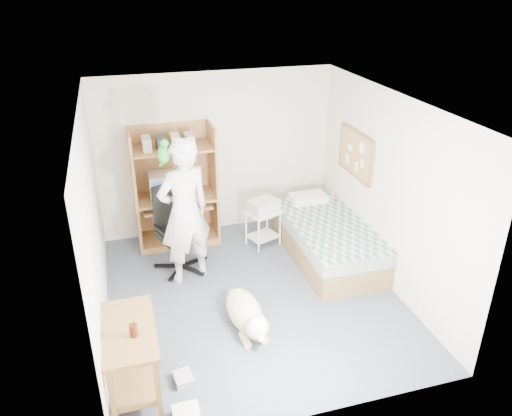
# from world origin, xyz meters

# --- Properties ---
(floor) EXTENTS (4.00, 4.00, 0.00)m
(floor) POSITION_xyz_m (0.00, 0.00, 0.00)
(floor) COLOR #404857
(floor) RESTS_ON ground
(wall_back) EXTENTS (3.60, 0.02, 2.50)m
(wall_back) POSITION_xyz_m (0.00, 2.00, 1.25)
(wall_back) COLOR beige
(wall_back) RESTS_ON floor
(wall_right) EXTENTS (0.02, 4.00, 2.50)m
(wall_right) POSITION_xyz_m (1.80, 0.00, 1.25)
(wall_right) COLOR beige
(wall_right) RESTS_ON floor
(wall_left) EXTENTS (0.02, 4.00, 2.50)m
(wall_left) POSITION_xyz_m (-1.80, 0.00, 1.25)
(wall_left) COLOR beige
(wall_left) RESTS_ON floor
(ceiling) EXTENTS (3.60, 4.00, 0.02)m
(ceiling) POSITION_xyz_m (0.00, 0.00, 2.50)
(ceiling) COLOR white
(ceiling) RESTS_ON wall_back
(computer_hutch) EXTENTS (1.20, 0.63, 1.80)m
(computer_hutch) POSITION_xyz_m (-0.70, 1.74, 0.82)
(computer_hutch) COLOR brown
(computer_hutch) RESTS_ON floor
(bed) EXTENTS (1.02, 2.02, 0.66)m
(bed) POSITION_xyz_m (1.30, 0.62, 0.29)
(bed) COLOR brown
(bed) RESTS_ON floor
(side_desk) EXTENTS (0.50, 1.00, 0.75)m
(side_desk) POSITION_xyz_m (-1.55, -1.20, 0.49)
(side_desk) COLOR brown
(side_desk) RESTS_ON floor
(corkboard) EXTENTS (0.04, 0.94, 0.66)m
(corkboard) POSITION_xyz_m (1.77, 0.90, 1.45)
(corkboard) COLOR #A26D48
(corkboard) RESTS_ON wall_right
(office_chair) EXTENTS (0.68, 0.69, 1.19)m
(office_chair) POSITION_xyz_m (-0.79, 0.95, 0.43)
(office_chair) COLOR black
(office_chair) RESTS_ON floor
(person) EXTENTS (0.84, 0.70, 1.98)m
(person) POSITION_xyz_m (-0.72, 0.64, 0.99)
(person) COLOR silver
(person) RESTS_ON floor
(parrot) EXTENTS (0.15, 0.25, 0.40)m
(parrot) POSITION_xyz_m (-0.92, 0.66, 1.81)
(parrot) COLOR #12801E
(parrot) RESTS_ON person
(dog) EXTENTS (0.43, 1.19, 0.44)m
(dog) POSITION_xyz_m (-0.24, -0.58, 0.19)
(dog) COLOR beige
(dog) RESTS_ON floor
(printer_cart) EXTENTS (0.56, 0.51, 0.55)m
(printer_cart) POSITION_xyz_m (0.52, 1.25, 0.37)
(printer_cart) COLOR white
(printer_cart) RESTS_ON floor
(printer) EXTENTS (0.51, 0.45, 0.18)m
(printer) POSITION_xyz_m (0.52, 1.25, 0.64)
(printer) COLOR beige
(printer) RESTS_ON printer_cart
(crt_monitor) EXTENTS (0.38, 0.41, 0.35)m
(crt_monitor) POSITION_xyz_m (-0.88, 1.75, 0.95)
(crt_monitor) COLOR beige
(crt_monitor) RESTS_ON computer_hutch
(keyboard) EXTENTS (0.46, 0.21, 0.03)m
(keyboard) POSITION_xyz_m (-0.74, 1.58, 0.67)
(keyboard) COLOR beige
(keyboard) RESTS_ON computer_hutch
(pencil_cup) EXTENTS (0.08, 0.08, 0.12)m
(pencil_cup) POSITION_xyz_m (-0.38, 1.65, 0.82)
(pencil_cup) COLOR gold
(pencil_cup) RESTS_ON computer_hutch
(drink_glass) EXTENTS (0.08, 0.08, 0.12)m
(drink_glass) POSITION_xyz_m (-1.50, -1.31, 0.81)
(drink_glass) COLOR #3B1609
(drink_glass) RESTS_ON side_desk
(floor_box_a) EXTENTS (0.26, 0.21, 0.10)m
(floor_box_a) POSITION_xyz_m (-1.12, -1.70, 0.05)
(floor_box_a) COLOR white
(floor_box_a) RESTS_ON floor
(floor_box_b) EXTENTS (0.20, 0.24, 0.08)m
(floor_box_b) POSITION_xyz_m (-1.08, -1.24, 0.04)
(floor_box_b) COLOR #A4A4A0
(floor_box_b) RESTS_ON floor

